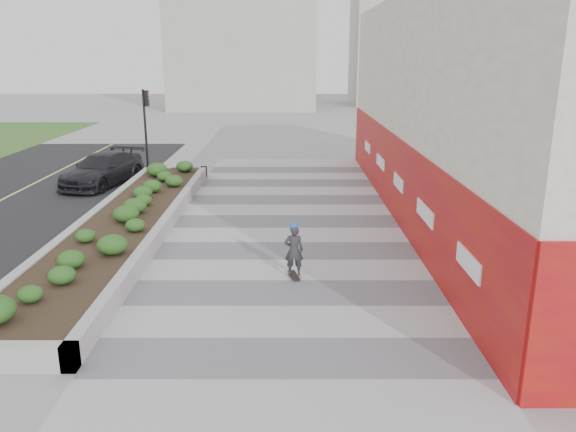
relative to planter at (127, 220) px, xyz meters
name	(u,v)px	position (x,y,z in m)	size (l,w,h in m)	color
ground	(287,325)	(5.50, -7.00, -0.42)	(160.00, 160.00, 0.00)	gray
walkway	(287,275)	(5.50, -4.00, -0.41)	(8.00, 36.00, 0.01)	#A8A8AD
building	(482,109)	(12.48, 1.98, 3.56)	(6.04, 24.08, 8.00)	beige
planter	(127,220)	(0.00, 0.00, 0.00)	(3.00, 18.00, 0.90)	#9E9EA0
traffic_signal_near	(146,118)	(-1.73, 10.50, 2.34)	(0.33, 0.28, 4.20)	black
distant_bldg_north_l	(243,17)	(0.50, 48.00, 9.58)	(16.00, 12.00, 20.00)	#ADAAA3
distant_bldg_north_r	(413,2)	(20.50, 53.00, 11.58)	(14.00, 10.00, 24.00)	#ADAAA3
manhole_cover	(305,275)	(6.00, -4.00, -0.42)	(0.44, 0.44, 0.01)	#595654
skateboarder	(294,250)	(5.68, -4.16, 0.37)	(0.53, 0.75, 1.56)	beige
car_dark	(103,169)	(-3.10, 7.26, 0.31)	(2.05, 5.05, 1.47)	black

